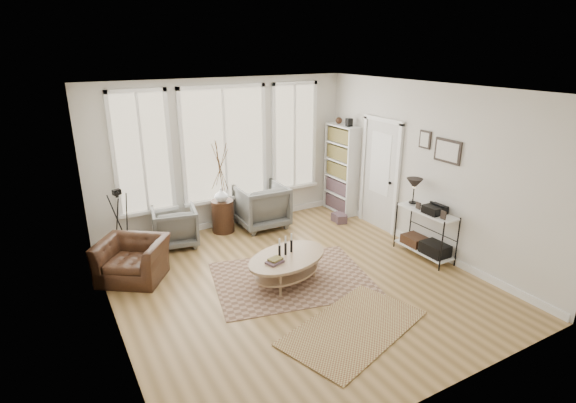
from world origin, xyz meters
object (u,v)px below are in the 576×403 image
side_table (222,190)px  bookcase (341,169)px  low_shelf (425,228)px  accent_chair (132,260)px  coffee_table (287,262)px  armchair_right (261,206)px  armchair_left (175,227)px

side_table → bookcase: bearing=-4.2°
low_shelf → accent_chair: low_shelf is taller
low_shelf → coffee_table: bearing=171.8°
armchair_right → accent_chair: (-2.69, -0.95, -0.11)m
bookcase → accent_chair: 4.70m
accent_chair → bookcase: bearing=46.0°
coffee_table → accent_chair: size_ratio=1.63×
armchair_left → accent_chair: 1.30m
bookcase → armchair_right: bearing=177.5°
low_shelf → side_table: size_ratio=0.73×
armchair_right → accent_chair: armchair_right is taller
bookcase → side_table: (-2.66, 0.20, -0.10)m
coffee_table → low_shelf: bearing=-8.2°
accent_chair → armchair_left: bearing=79.4°
side_table → accent_chair: 2.26m
armchair_right → side_table: side_table is taller
low_shelf → armchair_left: 4.41m
low_shelf → bookcase: bearing=88.7°
bookcase → armchair_right: size_ratio=2.18×
coffee_table → side_table: 2.41m
armchair_left → accent_chair: armchair_left is taller
armchair_left → side_table: side_table is taller
coffee_table → accent_chair: (-2.02, 1.29, -0.03)m
low_shelf → armchair_left: low_shelf is taller
low_shelf → armchair_left: (-3.58, 2.56, -0.16)m
side_table → accent_chair: side_table is taller
armchair_left → accent_chair: size_ratio=0.80×
bookcase → armchair_right: (-1.88, 0.08, -0.53)m
armchair_right → accent_chair: bearing=20.8°
coffee_table → armchair_right: bearing=73.2°
bookcase → armchair_left: size_ratio=2.63×
bookcase → side_table: bearing=175.8°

